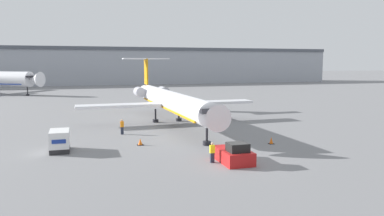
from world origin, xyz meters
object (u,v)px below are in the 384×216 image
luggage_cart (60,141)px  traffic_cone_left (140,142)px  traffic_cone_right (271,141)px  airplane_main (169,100)px  worker_near_tug (212,152)px  worker_by_wing (122,126)px  pushback_tug (234,154)px

luggage_cart → traffic_cone_left: 7.51m
traffic_cone_right → airplane_main: bearing=112.5°
luggage_cart → worker_near_tug: bearing=-33.0°
worker_near_tug → traffic_cone_left: size_ratio=2.53×
luggage_cart → airplane_main: bearing=44.3°
worker_by_wing → worker_near_tug: bearing=-68.8°
luggage_cart → traffic_cone_right: (20.11, -2.89, -0.64)m
pushback_tug → worker_near_tug: 1.76m
airplane_main → traffic_cone_right: size_ratio=49.20×
luggage_cart → worker_near_tug: 14.32m
worker_by_wing → traffic_cone_left: bearing=-80.4°
airplane_main → traffic_cone_left: airplane_main is taller
luggage_cart → worker_by_wing: size_ratio=1.72×
worker_near_tug → traffic_cone_right: (8.10, 4.91, -0.54)m
worker_near_tug → worker_by_wing: (-5.59, 14.43, 0.03)m
airplane_main → worker_by_wing: size_ratio=19.80×
worker_near_tug → traffic_cone_right: worker_near_tug is taller
luggage_cart → traffic_cone_right: 20.33m
airplane_main → pushback_tug: (0.25, -21.34, -2.47)m
worker_by_wing → traffic_cone_right: bearing=-34.8°
worker_near_tug → traffic_cone_left: 9.40m
luggage_cart → traffic_cone_left: size_ratio=4.48×
pushback_tug → luggage_cart: luggage_cart is taller
worker_by_wing → pushback_tug: bearing=-63.8°
luggage_cart → worker_by_wing: (6.42, 6.63, -0.07)m
airplane_main → worker_near_tug: airplane_main is taller
worker_near_tug → worker_by_wing: 15.48m
pushback_tug → worker_by_wing: size_ratio=2.29×
airplane_main → traffic_cone_left: 14.35m
luggage_cart → traffic_cone_right: bearing=-8.2°
worker_near_tug → traffic_cone_left: (-4.54, 8.21, -0.56)m
luggage_cart → worker_by_wing: luggage_cart is taller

